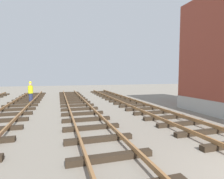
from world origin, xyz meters
TOP-DOWN VIEW (x-y plane):
  - track_worker_foreground at (-6.87, 14.17)m, footprint 0.40×0.40m

SIDE VIEW (x-z plane):
  - track_worker_foreground at x=-6.87m, z-range -0.01..1.86m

